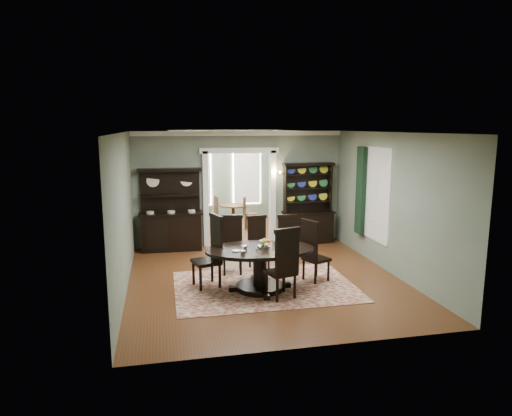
{
  "coord_description": "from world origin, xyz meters",
  "views": [
    {
      "loc": [
        -2.04,
        -8.78,
        3.12
      ],
      "look_at": [
        -0.06,
        0.6,
        1.4
      ],
      "focal_mm": 32.0,
      "sensor_mm": 36.0,
      "label": 1
    }
  ],
  "objects_px": {
    "sideboard": "(171,222)",
    "parlor_table": "(233,213)",
    "dining_table": "(260,261)",
    "welsh_dresser": "(308,214)"
  },
  "relations": [
    {
      "from": "sideboard",
      "to": "parlor_table",
      "type": "height_order",
      "value": "sideboard"
    },
    {
      "from": "sideboard",
      "to": "parlor_table",
      "type": "bearing_deg",
      "value": 48.63
    },
    {
      "from": "welsh_dresser",
      "to": "parlor_table",
      "type": "bearing_deg",
      "value": 129.17
    },
    {
      "from": "dining_table",
      "to": "parlor_table",
      "type": "bearing_deg",
      "value": 87.74
    },
    {
      "from": "parlor_table",
      "to": "dining_table",
      "type": "bearing_deg",
      "value": -93.64
    },
    {
      "from": "welsh_dresser",
      "to": "parlor_table",
      "type": "height_order",
      "value": "welsh_dresser"
    },
    {
      "from": "dining_table",
      "to": "sideboard",
      "type": "relative_size",
      "value": 1.02
    },
    {
      "from": "sideboard",
      "to": "welsh_dresser",
      "type": "distance_m",
      "value": 3.64
    },
    {
      "from": "dining_table",
      "to": "parlor_table",
      "type": "relative_size",
      "value": 2.62
    },
    {
      "from": "sideboard",
      "to": "dining_table",
      "type": "bearing_deg",
      "value": -62.82
    }
  ]
}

